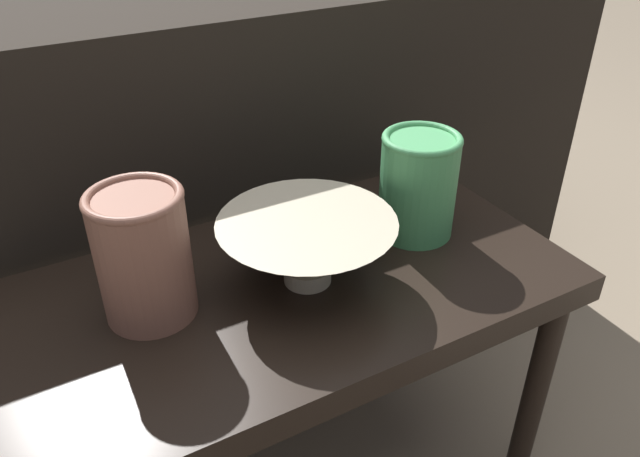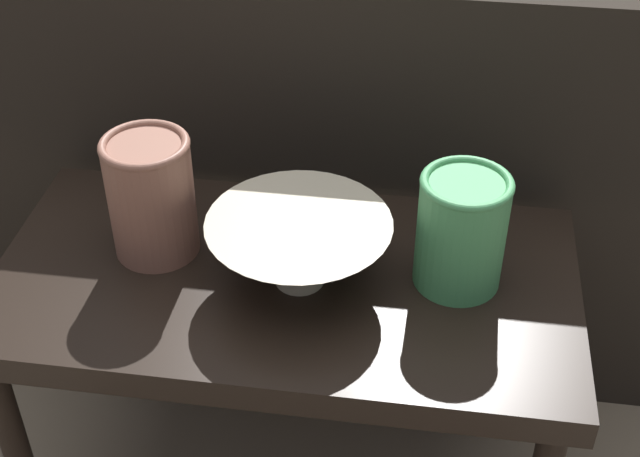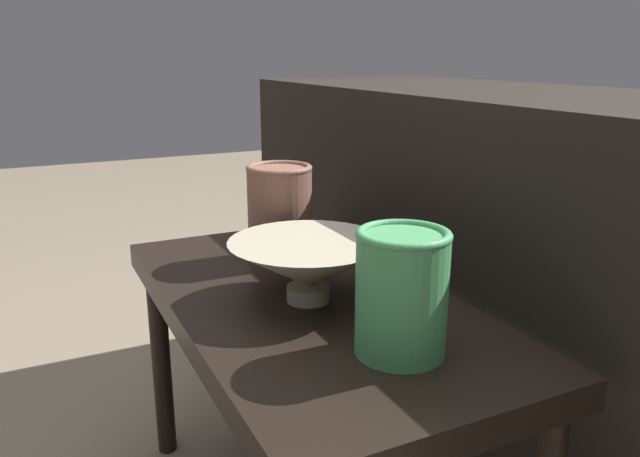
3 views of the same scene
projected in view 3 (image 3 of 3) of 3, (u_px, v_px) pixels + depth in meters
name	position (u px, v px, depth m)	size (l,w,h in m)	color
table	(307.00, 327.00, 0.94)	(0.75, 0.39, 0.43)	black
couch_backdrop	(547.00, 289.00, 1.16)	(1.63, 0.50, 0.71)	black
bowl	(308.00, 264.00, 0.89)	(0.23, 0.23, 0.09)	#B2A88E
vase_textured_left	(280.00, 211.00, 1.07)	(0.11, 0.11, 0.17)	brown
vase_colorful_right	(402.00, 291.00, 0.73)	(0.11, 0.11, 0.15)	#47995B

